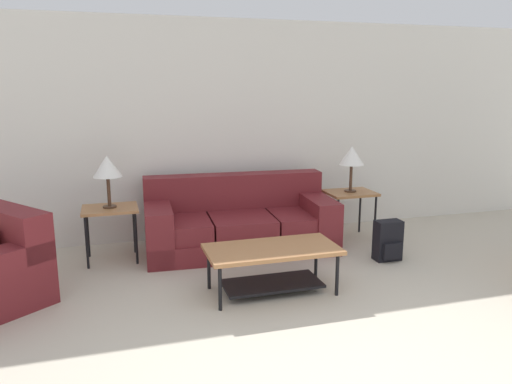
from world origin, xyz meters
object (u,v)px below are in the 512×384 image
object	(u,v)px
coffee_table	(272,259)
side_table_left	(110,213)
couch	(239,224)
backpack	(388,241)
table_lamp_left	(107,167)
side_table_right	(350,197)
table_lamp_right	(352,157)

from	to	relation	value
coffee_table	side_table_left	distance (m)	1.89
couch	backpack	world-z (taller)	couch
table_lamp_left	side_table_right	bearing A→B (deg)	-0.00
backpack	side_table_right	bearing A→B (deg)	92.42
table_lamp_right	side_table_right	bearing A→B (deg)	-116.57
side_table_left	side_table_right	xyz separation A→B (m)	(2.78, 0.00, 0.00)
table_lamp_right	backpack	bearing A→B (deg)	-87.58
side_table_right	backpack	distance (m)	0.89
coffee_table	table_lamp_left	size ratio (longest dim) A/B	2.15
table_lamp_left	table_lamp_right	world-z (taller)	same
coffee_table	table_lamp_left	xyz separation A→B (m)	(-1.37, 1.28, 0.69)
couch	side_table_right	bearing A→B (deg)	0.75
side_table_right	table_lamp_left	bearing A→B (deg)	180.00
table_lamp_left	couch	bearing A→B (deg)	-0.75
couch	side_table_left	xyz separation A→B (m)	(-1.40, 0.02, 0.23)
table_lamp_left	coffee_table	bearing A→B (deg)	-43.14
couch	coffee_table	distance (m)	1.26
coffee_table	table_lamp_right	distance (m)	2.03
coffee_table	table_lamp_right	size ratio (longest dim) A/B	2.15
coffee_table	side_table_right	world-z (taller)	side_table_right
side_table_left	backpack	world-z (taller)	side_table_left
coffee_table	side_table_left	bearing A→B (deg)	136.86
backpack	coffee_table	bearing A→B (deg)	-162.80
backpack	table_lamp_right	bearing A→B (deg)	92.42
couch	table_lamp_right	world-z (taller)	table_lamp_right
table_lamp_left	backpack	bearing A→B (deg)	-16.46
side_table_right	table_lamp_right	world-z (taller)	table_lamp_right
table_lamp_left	table_lamp_right	distance (m)	2.78
couch	side_table_right	distance (m)	1.41
side_table_left	couch	bearing A→B (deg)	-0.75
backpack	side_table_left	bearing A→B (deg)	163.54
table_lamp_left	table_lamp_right	size ratio (longest dim) A/B	1.00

